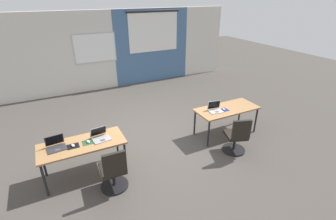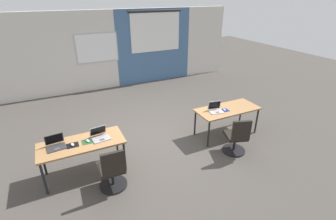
# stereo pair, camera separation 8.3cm
# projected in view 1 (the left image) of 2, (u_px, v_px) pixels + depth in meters

# --- Properties ---
(ground_plane) EXTENTS (24.00, 24.00, 0.00)m
(ground_plane) POSITION_uv_depth(u_px,v_px,m) (154.00, 138.00, 6.19)
(ground_plane) COLOR #47423D
(back_wall_assembly) EXTENTS (10.00, 0.27, 2.80)m
(back_wall_assembly) POSITION_uv_depth(u_px,v_px,m) (108.00, 50.00, 8.98)
(back_wall_assembly) COLOR silver
(back_wall_assembly) RESTS_ON ground
(desk_near_left) EXTENTS (1.60, 0.70, 0.72)m
(desk_near_left) POSITION_uv_depth(u_px,v_px,m) (82.00, 146.00, 4.71)
(desk_near_left) COLOR #A37547
(desk_near_left) RESTS_ON ground
(desk_near_right) EXTENTS (1.60, 0.70, 0.72)m
(desk_near_right) POSITION_uv_depth(u_px,v_px,m) (227.00, 110.00, 6.14)
(desk_near_right) COLOR #A37547
(desk_near_right) RESTS_ON ground
(laptop_near_left_inner) EXTENTS (0.37, 0.35, 0.22)m
(laptop_near_left_inner) POSITION_uv_depth(u_px,v_px,m) (101.00, 136.00, 4.82)
(laptop_near_left_inner) COLOR #9E9EA3
(laptop_near_left_inner) RESTS_ON desk_near_left
(mousepad_near_left_inner) EXTENTS (0.22, 0.19, 0.00)m
(mousepad_near_left_inner) POSITION_uv_depth(u_px,v_px,m) (88.00, 142.00, 4.72)
(mousepad_near_left_inner) COLOR #23512D
(mousepad_near_left_inner) RESTS_ON desk_near_left
(mouse_near_left_inner) EXTENTS (0.07, 0.11, 0.03)m
(mouse_near_left_inner) POSITION_uv_depth(u_px,v_px,m) (88.00, 141.00, 4.71)
(mouse_near_left_inner) COLOR silver
(mouse_near_left_inner) RESTS_ON mousepad_near_left_inner
(chair_near_left_inner) EXTENTS (0.52, 0.55, 0.92)m
(chair_near_left_inner) POSITION_uv_depth(u_px,v_px,m) (114.00, 173.00, 4.45)
(chair_near_left_inner) COLOR black
(chair_near_left_inner) RESTS_ON ground
(laptop_near_left_end) EXTENTS (0.35, 0.32, 0.23)m
(laptop_near_left_end) POSITION_uv_depth(u_px,v_px,m) (56.00, 146.00, 4.53)
(laptop_near_left_end) COLOR #333338
(laptop_near_left_end) RESTS_ON desk_near_left
(mousepad_near_left_end) EXTENTS (0.22, 0.19, 0.00)m
(mousepad_near_left_end) POSITION_uv_depth(u_px,v_px,m) (73.00, 146.00, 4.60)
(mousepad_near_left_end) COLOR black
(mousepad_near_left_end) RESTS_ON desk_near_left
(mouse_near_left_end) EXTENTS (0.07, 0.11, 0.03)m
(mouse_near_left_end) POSITION_uv_depth(u_px,v_px,m) (73.00, 145.00, 4.59)
(mouse_near_left_end) COLOR silver
(mouse_near_left_end) RESTS_ON mousepad_near_left_end
(laptop_near_right_inner) EXTENTS (0.37, 0.32, 0.24)m
(laptop_near_right_inner) POSITION_uv_depth(u_px,v_px,m) (215.00, 109.00, 5.95)
(laptop_near_right_inner) COLOR #B7B7BC
(laptop_near_right_inner) RESTS_ON desk_near_right
(mousepad_near_right_inner) EXTENTS (0.22, 0.19, 0.00)m
(mousepad_near_right_inner) POSITION_uv_depth(u_px,v_px,m) (224.00, 110.00, 6.01)
(mousepad_near_right_inner) COLOR navy
(mousepad_near_right_inner) RESTS_ON desk_near_right
(mouse_near_right_inner) EXTENTS (0.07, 0.10, 0.03)m
(mouse_near_right_inner) POSITION_uv_depth(u_px,v_px,m) (224.00, 109.00, 6.01)
(mouse_near_right_inner) COLOR silver
(mouse_near_right_inner) RESTS_ON mousepad_near_right_inner
(chair_near_right_inner) EXTENTS (0.56, 0.61, 0.92)m
(chair_near_right_inner) POSITION_uv_depth(u_px,v_px,m) (236.00, 138.00, 5.49)
(chair_near_right_inner) COLOR black
(chair_near_right_inner) RESTS_ON ground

